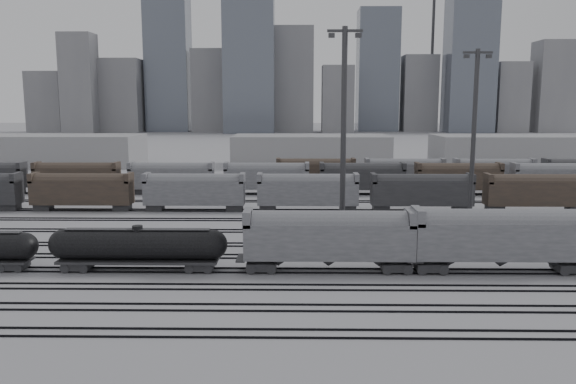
{
  "coord_description": "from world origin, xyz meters",
  "views": [
    {
      "loc": [
        6.27,
        -50.96,
        15.77
      ],
      "look_at": [
        5.15,
        24.78,
        4.0
      ],
      "focal_mm": 35.0,
      "sensor_mm": 36.0,
      "label": 1
    }
  ],
  "objects_px": {
    "tank_car_b": "(138,246)",
    "hopper_car_b": "(502,234)",
    "hopper_car_a": "(329,235)",
    "light_mast_c": "(343,132)"
  },
  "relations": [
    {
      "from": "hopper_car_a",
      "to": "hopper_car_b",
      "type": "relative_size",
      "value": 0.97
    },
    {
      "from": "tank_car_b",
      "to": "hopper_car_b",
      "type": "relative_size",
      "value": 1.03
    },
    {
      "from": "hopper_car_a",
      "to": "light_mast_c",
      "type": "distance_m",
      "value": 14.42
    },
    {
      "from": "hopper_car_a",
      "to": "light_mast_c",
      "type": "height_order",
      "value": "light_mast_c"
    },
    {
      "from": "tank_car_b",
      "to": "hopper_car_a",
      "type": "distance_m",
      "value": 18.25
    },
    {
      "from": "tank_car_b",
      "to": "light_mast_c",
      "type": "distance_m",
      "value": 25.3
    },
    {
      "from": "tank_car_b",
      "to": "hopper_car_b",
      "type": "height_order",
      "value": "hopper_car_b"
    },
    {
      "from": "hopper_car_b",
      "to": "tank_car_b",
      "type": "bearing_deg",
      "value": 180.0
    },
    {
      "from": "tank_car_b",
      "to": "hopper_car_b",
      "type": "distance_m",
      "value": 34.58
    },
    {
      "from": "tank_car_b",
      "to": "light_mast_c",
      "type": "relative_size",
      "value": 0.71
    }
  ]
}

